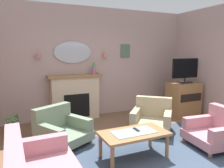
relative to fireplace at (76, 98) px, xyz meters
name	(u,v)px	position (x,y,z in m)	size (l,w,h in m)	color
floor	(161,167)	(0.63, -2.72, -0.62)	(6.40, 6.79, 0.10)	brown
wall_back	(96,62)	(0.63, 0.22, 0.87)	(6.40, 0.10, 2.88)	#B29993
patterned_rug	(153,158)	(0.63, -2.52, -0.56)	(3.20, 2.40, 0.01)	#38475B
fireplace	(76,98)	(0.00, 0.00, 0.00)	(1.36, 0.36, 1.16)	beige
mantel_vase_right	(94,68)	(0.50, -0.03, 0.75)	(0.11, 0.11, 0.33)	#9E6084
wall_mirror	(73,52)	(0.00, 0.14, 1.14)	(0.96, 0.06, 0.56)	#B2BCC6
wall_sconce_left	(38,55)	(-0.85, 0.09, 1.09)	(0.14, 0.14, 0.14)	#D17066
wall_sconce_right	(105,54)	(0.85, 0.09, 1.09)	(0.14, 0.14, 0.14)	#D17066
framed_picture	(125,51)	(1.50, 0.15, 1.18)	(0.28, 0.03, 0.36)	#4C6B56
coffee_table	(134,135)	(0.34, -2.38, -0.19)	(1.10, 0.60, 0.45)	olive
tv_remote	(136,130)	(0.41, -2.33, -0.12)	(0.04, 0.16, 0.02)	black
armchair_beside_couch	(61,129)	(-0.65, -1.37, -0.27)	(1.10, 1.10, 0.71)	gray
armchair_in_corner	(152,117)	(1.32, -1.47, -0.27)	(1.14, 1.14, 0.71)	tan
armchair_near_fireplace	(216,130)	(1.94, -2.62, -0.27)	(0.90, 0.89, 0.71)	#B77A84
tv_cabinet	(183,99)	(2.78, -0.84, -0.12)	(0.80, 0.57, 0.90)	olive
tv_flatscreen	(185,70)	(2.78, -0.86, 0.68)	(0.84, 0.24, 0.65)	black
potted_plant_small_fern	(13,124)	(-1.47, -0.53, -0.32)	(0.30, 0.31, 0.50)	brown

